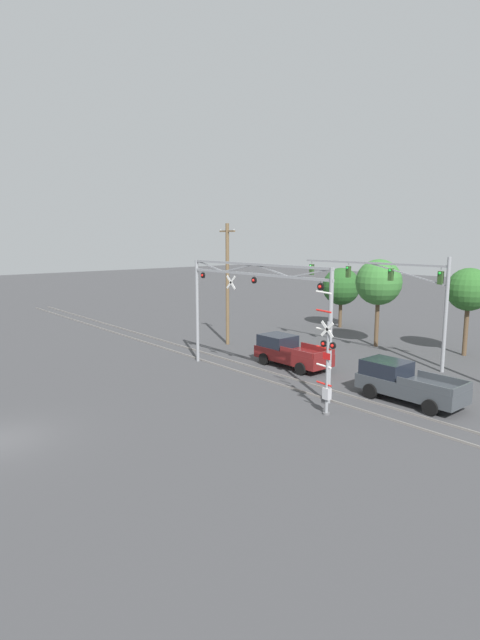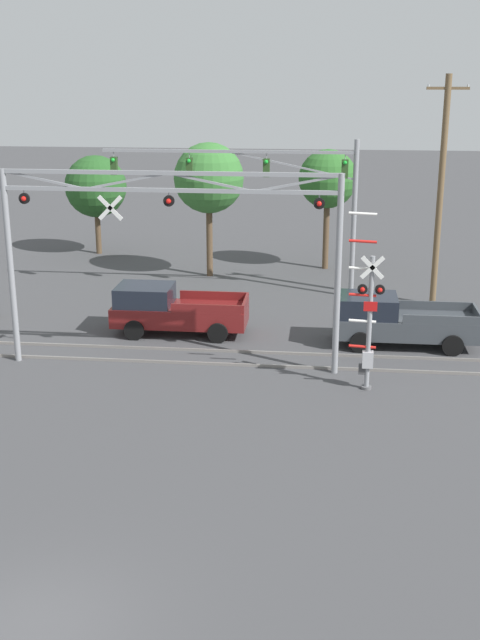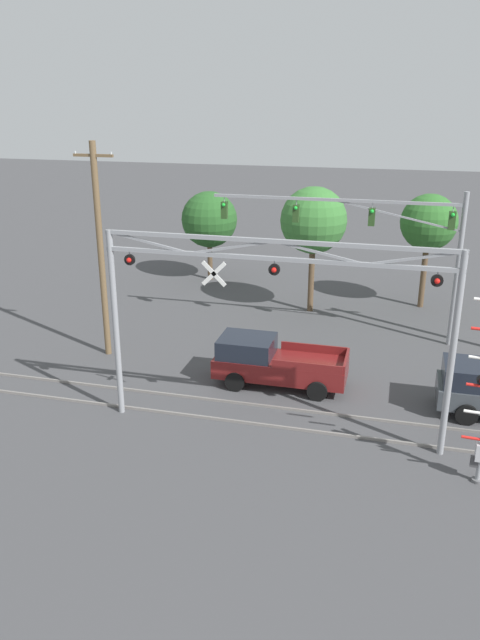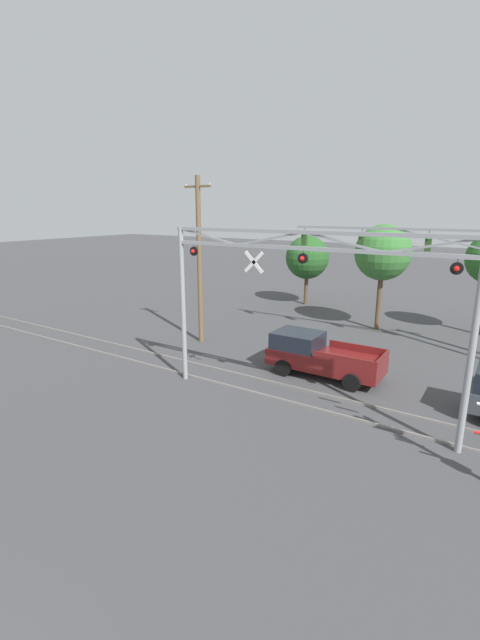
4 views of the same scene
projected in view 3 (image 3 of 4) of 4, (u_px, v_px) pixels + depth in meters
rail_track_near at (273, 426)px, 22.60m from camera, size 80.00×0.08×0.10m
rail_track_far at (280, 408)px, 23.90m from camera, size 80.00×0.08×0.10m
crossing_gantry at (273, 300)px, 20.67m from camera, size 11.83×0.27×7.01m
traffic_signal_span at (389, 235)px, 29.10m from camera, size 11.83×0.39×7.31m
pickup_truck_lead at (272, 362)px, 25.70m from camera, size 5.41×2.32×1.96m
utility_pole_left at (101, 250)px, 27.37m from camera, size 1.80×0.28×9.57m
background_tree_beyond_span at (209, 220)px, 39.38m from camera, size 3.53×3.53×5.68m
background_tree_far_left_verge at (314, 221)px, 33.07m from camera, size 3.55×3.55×6.85m
background_tree_far_right_verge at (429, 223)px, 33.82m from camera, size 3.08×3.08×6.37m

